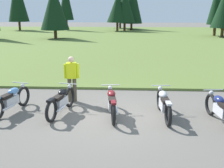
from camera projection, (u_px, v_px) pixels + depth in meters
The scene contains 9 objects.
ground_plane at pixel (111, 116), 8.75m from camera, with size 140.00×140.00×0.00m, color #605B54.
grass_moorland at pixel (123, 38), 32.88m from camera, with size 80.00×44.00×0.10m, color #5B7033.
forest_treeline at pixel (114, 2), 40.95m from camera, with size 36.88×23.34×8.95m.
motorcycle_sky_blue at pixel (11, 100), 8.97m from camera, with size 0.73×2.07×0.88m.
motorcycle_black at pixel (61, 101), 8.86m from camera, with size 0.68×2.08×0.88m.
motorcycle_maroon at pixel (112, 103), 8.68m from camera, with size 0.63×2.10×0.88m.
motorcycle_silver at pixel (164, 104), 8.61m from camera, with size 0.62×2.10×0.88m.
motorcycle_navy at pixel (221, 109), 8.12m from camera, with size 0.64×2.09×0.88m.
rider_in_hivis_vest at pixel (72, 76), 9.94m from camera, with size 0.55×0.25×1.67m.
Camera 1 is at (0.47, -8.18, 3.24)m, focal length 44.41 mm.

